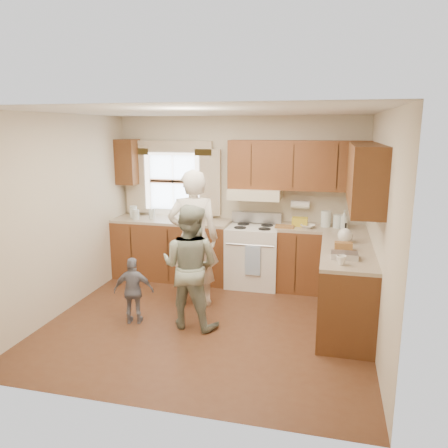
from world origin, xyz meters
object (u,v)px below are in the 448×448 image
(woman_left, at_px, (193,239))
(woman_right, at_px, (190,266))
(child, at_px, (134,291))
(stove, at_px, (253,255))

(woman_left, relative_size, woman_right, 1.23)
(child, bearing_deg, stove, -137.92)
(woman_right, bearing_deg, child, 16.69)
(stove, xyz_separation_m, woman_right, (-0.48, -1.55, 0.27))
(stove, relative_size, child, 1.30)
(woman_right, distance_m, child, 0.76)
(woman_left, bearing_deg, stove, -140.10)
(stove, xyz_separation_m, child, (-1.17, -1.66, -0.06))
(stove, height_order, child, stove)
(woman_right, bearing_deg, woman_left, -68.07)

